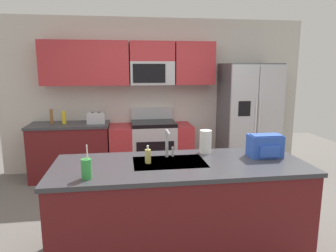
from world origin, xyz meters
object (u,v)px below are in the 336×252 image
at_px(range_oven, 151,148).
at_px(paper_towel_roll, 205,142).
at_px(sink_faucet, 168,141).
at_px(backpack, 265,145).
at_px(drink_cup_green, 86,169).
at_px(soap_dispenser, 148,156).
at_px(pepper_mill, 51,117).
at_px(toaster, 96,118).
at_px(bottle_yellow, 64,117).
at_px(refrigerator, 248,118).

relative_size(range_oven, paper_towel_roll, 5.67).
xyz_separation_m(sink_faucet, backpack, (0.97, -0.10, -0.05)).
xyz_separation_m(drink_cup_green, soap_dispenser, (0.52, 0.34, -0.02)).
bearing_deg(soap_dispenser, pepper_mill, 121.11).
relative_size(toaster, bottle_yellow, 1.40).
bearing_deg(paper_towel_roll, toaster, 123.84).
xyz_separation_m(toaster, bottle_yellow, (-0.51, 0.07, 0.01)).
xyz_separation_m(range_oven, paper_towel_roll, (0.40, -1.96, 0.58)).
height_order(toaster, pepper_mill, pepper_mill).
xyz_separation_m(pepper_mill, drink_cup_green, (0.82, -2.57, -0.04)).
distance_m(pepper_mill, drink_cup_green, 2.70).
bearing_deg(bottle_yellow, toaster, -7.43).
distance_m(sink_faucet, soap_dispenser, 0.27).
bearing_deg(paper_towel_roll, backpack, -22.27).
relative_size(refrigerator, paper_towel_roll, 7.71).
xyz_separation_m(drink_cup_green, paper_towel_roll, (1.15, 0.61, 0.04)).
distance_m(range_oven, backpack, 2.45).
bearing_deg(range_oven, pepper_mill, -179.91).
bearing_deg(range_oven, bottle_yellow, 179.44).
relative_size(sink_faucet, backpack, 0.88).
bearing_deg(drink_cup_green, paper_towel_roll, 27.96).
relative_size(toaster, soap_dispenser, 1.65).
distance_m(bottle_yellow, drink_cup_green, 2.66).
xyz_separation_m(refrigerator, bottle_yellow, (-3.05, 0.09, 0.08)).
bearing_deg(sink_faucet, paper_towel_roll, 16.65).
distance_m(pepper_mill, sink_faucet, 2.60).
relative_size(refrigerator, bottle_yellow, 9.24).
xyz_separation_m(pepper_mill, soap_dispenser, (1.35, -2.23, -0.05)).
bearing_deg(toaster, soap_dispenser, -73.30).
bearing_deg(bottle_yellow, soap_dispenser, -62.68).
relative_size(soap_dispenser, paper_towel_roll, 0.71).
distance_m(pepper_mill, paper_towel_roll, 2.78).
height_order(toaster, paper_towel_roll, paper_towel_roll).
xyz_separation_m(range_oven, bottle_yellow, (-1.39, 0.01, 0.56)).
bearing_deg(refrigerator, range_oven, 177.52).
height_order(refrigerator, pepper_mill, refrigerator).
height_order(bottle_yellow, drink_cup_green, drink_cup_green).
distance_m(soap_dispenser, paper_towel_roll, 0.68).
height_order(refrigerator, soap_dispenser, refrigerator).
distance_m(toaster, paper_towel_roll, 2.30).
bearing_deg(backpack, bottle_yellow, 136.73).
xyz_separation_m(range_oven, drink_cup_green, (-0.75, -2.57, 0.54)).
bearing_deg(toaster, paper_towel_roll, -56.16).
bearing_deg(bottle_yellow, range_oven, -0.56).
distance_m(drink_cup_green, backpack, 1.74).
distance_m(sink_faucet, drink_cup_green, 0.88).
xyz_separation_m(soap_dispenser, paper_towel_roll, (0.63, 0.27, 0.05)).
relative_size(bottle_yellow, drink_cup_green, 0.71).
distance_m(bottle_yellow, backpack, 3.21).
relative_size(refrigerator, soap_dispenser, 10.88).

